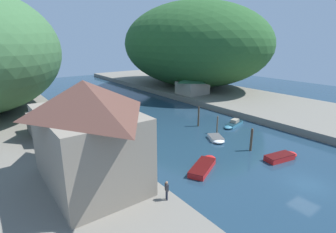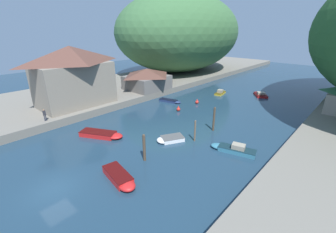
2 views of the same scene
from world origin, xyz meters
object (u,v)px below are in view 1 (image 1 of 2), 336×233
at_px(right_bank_cottage, 192,84).
at_px(boat_moored_right, 204,165).
at_px(boat_navy_launch, 113,131).
at_px(boat_white_cruiser, 217,139).
at_px(channel_buoy_far, 146,130).
at_px(person_on_quay, 167,189).
at_px(waterfront_building, 87,132).
at_px(boat_cabin_cruiser, 233,124).
at_px(boathouse_shed, 59,119).
at_px(boat_near_quay, 283,157).
at_px(boat_open_rowboat, 127,102).
at_px(boat_far_upstream, 107,111).
at_px(channel_buoy_near, 130,121).

distance_m(right_bank_cottage, boat_moored_right, 36.48).
relative_size(boat_navy_launch, boat_white_cruiser, 1.21).
bearing_deg(right_bank_cottage, boat_navy_launch, -157.10).
height_order(boat_moored_right, channel_buoy_far, channel_buoy_far).
distance_m(boat_white_cruiser, person_on_quay, 17.76).
distance_m(waterfront_building, person_on_quay, 8.66).
bearing_deg(person_on_quay, right_bank_cottage, -29.22).
distance_m(boat_cabin_cruiser, boat_white_cruiser, 7.67).
bearing_deg(boat_moored_right, boathouse_shed, -176.58).
bearing_deg(right_bank_cottage, boat_near_quay, -113.26).
bearing_deg(boat_navy_launch, person_on_quay, -25.64).
bearing_deg(boat_open_rowboat, boat_navy_launch, -159.38).
bearing_deg(boat_near_quay, waterfront_building, -97.65).
bearing_deg(boat_white_cruiser, boat_cabin_cruiser, -129.04).
bearing_deg(boat_open_rowboat, boat_far_upstream, 177.48).
bearing_deg(boat_far_upstream, right_bank_cottage, -11.20).
height_order(boathouse_shed, channel_buoy_far, boathouse_shed).
distance_m(boat_moored_right, boat_navy_launch, 17.33).
relative_size(waterfront_building, right_bank_cottage, 1.80).
bearing_deg(channel_buoy_near, boat_far_upstream, 91.58).
relative_size(right_bank_cottage, boat_cabin_cruiser, 1.29).
xyz_separation_m(waterfront_building, boathouse_shed, (1.26, 15.06, -2.69)).
height_order(boat_near_quay, person_on_quay, person_on_quay).
distance_m(boat_near_quay, boat_navy_launch, 24.47).
relative_size(boat_moored_right, boat_far_upstream, 1.40).
height_order(boathouse_shed, boat_navy_launch, boathouse_shed).
relative_size(boat_navy_launch, channel_buoy_near, 4.83).
bearing_deg(boat_white_cruiser, boat_near_quay, 130.77).
bearing_deg(waterfront_building, right_bank_cottage, 35.86).
bearing_deg(boat_near_quay, boat_open_rowboat, -167.38).
distance_m(boat_white_cruiser, channel_buoy_far, 11.05).
height_order(boat_navy_launch, boat_cabin_cruiser, boat_cabin_cruiser).
xyz_separation_m(right_bank_cottage, boat_cabin_cruiser, (-8.74, -20.22, -3.16)).
xyz_separation_m(boat_open_rowboat, boat_moored_right, (-7.66, -33.12, 0.05)).
xyz_separation_m(boat_open_rowboat, boat_white_cruiser, (-0.46, -28.18, -0.01)).
height_order(boathouse_shed, right_bank_cottage, right_bank_cottage).
distance_m(boat_moored_right, boat_white_cruiser, 8.73).
height_order(waterfront_building, right_bank_cottage, waterfront_building).
bearing_deg(channel_buoy_near, right_bank_cottage, 21.36).
bearing_deg(boat_open_rowboat, boat_white_cruiser, -126.21).
relative_size(boat_near_quay, boat_cabin_cruiser, 0.90).
distance_m(boathouse_shed, right_bank_cottage, 35.29).
relative_size(right_bank_cottage, boat_open_rowboat, 1.40).
relative_size(boat_near_quay, boat_white_cruiser, 1.25).
xyz_separation_m(boat_near_quay, person_on_quay, (-17.30, 0.19, 1.81)).
bearing_deg(boat_cabin_cruiser, boathouse_shed, 53.61).
bearing_deg(boat_moored_right, channel_buoy_near, 149.23).
xyz_separation_m(boat_navy_launch, boat_white_cruiser, (10.45, -12.08, 0.04)).
distance_m(boat_navy_launch, boat_white_cruiser, 15.97).
relative_size(boat_open_rowboat, boat_white_cruiser, 1.28).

